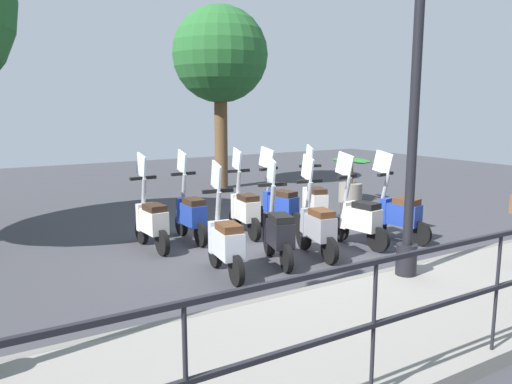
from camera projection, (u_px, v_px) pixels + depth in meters
The scene contains 15 objects.
ground_plane at pixel (288, 244), 8.35m from camera, with size 28.00×28.00×0.00m, color #38383D.
promenade_walkway at pixel (446, 302), 5.68m from camera, with size 2.20×20.00×0.15m.
lamp_post_near at pixel (414, 110), 6.03m from camera, with size 0.26×0.90×4.67m.
tree_distant at pixel (220, 56), 13.48m from camera, with size 2.59×2.59×4.96m.
potted_palm at pixel (351, 184), 11.99m from camera, with size 1.06×0.66×1.05m.
scooter_near_0 at pixel (398, 213), 8.46m from camera, with size 1.21×0.51×1.54m.
scooter_near_1 at pixel (359, 218), 8.12m from camera, with size 1.23×0.45×1.54m.
scooter_near_2 at pixel (317, 226), 7.58m from camera, with size 1.23×0.47×1.54m.
scooter_near_3 at pixel (278, 231), 7.24m from camera, with size 1.20×0.53×1.54m.
scooter_near_4 at pixel (225, 242), 6.70m from camera, with size 1.23×0.44×1.54m.
scooter_far_0 at pixel (314, 201), 9.56m from camera, with size 1.19×0.55×1.54m.
scooter_far_1 at pixel (279, 205), 9.19m from camera, with size 1.22×0.50×1.54m.
scooter_far_2 at pixel (245, 209), 8.84m from camera, with size 1.23×0.44×1.54m.
scooter_far_3 at pixel (191, 213), 8.46m from camera, with size 1.23×0.44×1.54m.
scooter_far_4 at pixel (151, 220), 7.96m from camera, with size 1.23×0.44×1.54m.
Camera 1 is at (-6.63, 4.65, 2.27)m, focal length 35.00 mm.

